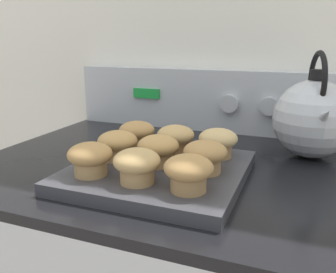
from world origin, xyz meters
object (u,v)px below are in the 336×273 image
at_px(muffin_r2_c0, 137,133).
at_px(muffin_r2_c1, 176,138).
at_px(muffin_r1_c1, 158,149).
at_px(muffin_r0_c1, 137,165).
at_px(muffin_r1_c2, 205,155).
at_px(muffin_r1_c0, 118,144).
at_px(muffin_r2_c2, 218,142).
at_px(muffin_pan, 159,171).
at_px(tea_kettle, 313,118).
at_px(muffin_r0_c2, 189,172).
at_px(muffin_r0_c0, 90,158).

xyz_separation_m(muffin_r2_c0, muffin_r2_c1, (0.09, -0.00, 0.00)).
bearing_deg(muffin_r1_c1, muffin_r2_c0, 134.59).
relative_size(muffin_r0_c1, muffin_r2_c0, 1.00).
distance_m(muffin_r0_c1, muffin_r1_c2, 0.12).
bearing_deg(muffin_r1_c1, muffin_r1_c0, 179.62).
bearing_deg(muffin_r1_c1, muffin_r2_c2, 44.73).
relative_size(muffin_r0_c1, muffin_r2_c2, 1.00).
height_order(muffin_r1_c0, muffin_r1_c2, same).
bearing_deg(muffin_r2_c1, muffin_r2_c2, 3.10).
bearing_deg(muffin_r2_c0, muffin_r2_c1, -2.78).
height_order(muffin_r1_c0, muffin_r2_c1, same).
distance_m(muffin_pan, muffin_r2_c1, 0.09).
height_order(muffin_r1_c1, muffin_r2_c2, same).
height_order(muffin_r0_c1, muffin_r2_c1, same).
relative_size(muffin_pan, muffin_r1_c2, 4.02).
height_order(muffin_r0_c1, tea_kettle, tea_kettle).
distance_m(muffin_pan, muffin_r1_c1, 0.04).
xyz_separation_m(muffin_r0_c2, muffin_r2_c0, (-0.17, 0.17, 0.00)).
height_order(muffin_r0_c2, muffin_r1_c0, same).
distance_m(muffin_pan, muffin_r0_c0, 0.13).
relative_size(muffin_r1_c1, muffin_r2_c2, 1.00).
distance_m(muffin_r1_c2, muffin_r2_c0, 0.19).
height_order(muffin_r0_c2, muffin_r2_c2, same).
height_order(muffin_r2_c0, tea_kettle, tea_kettle).
xyz_separation_m(muffin_r1_c1, muffin_r2_c2, (0.09, 0.09, 0.00)).
bearing_deg(muffin_pan, muffin_r1_c2, -1.12).
xyz_separation_m(muffin_r0_c2, muffin_r1_c1, (-0.08, 0.09, 0.00)).
distance_m(muffin_r0_c2, muffin_r2_c2, 0.17).
relative_size(muffin_pan, muffin_r1_c1, 4.02).
distance_m(muffin_pan, muffin_r2_c0, 0.13).
xyz_separation_m(muffin_r0_c1, muffin_r0_c2, (0.08, -0.00, 0.00)).
relative_size(muffin_r0_c2, tea_kettle, 0.34).
bearing_deg(muffin_r1_c1, muffin_r0_c1, -89.34).
relative_size(muffin_r1_c0, muffin_r1_c2, 1.00).
bearing_deg(muffin_r2_c0, muffin_pan, -45.34).
bearing_deg(muffin_r2_c2, muffin_r0_c2, -90.56).
bearing_deg(muffin_r0_c2, tea_kettle, 61.53).
xyz_separation_m(muffin_r1_c0, muffin_r2_c1, (0.08, 0.08, 0.00)).
bearing_deg(muffin_r1_c2, muffin_r1_c0, 178.49).
distance_m(muffin_r2_c1, muffin_r2_c2, 0.08).
height_order(muffin_r0_c0, muffin_r1_c0, same).
distance_m(muffin_r1_c1, muffin_r2_c0, 0.12).
height_order(muffin_r1_c2, muffin_r2_c1, same).
xyz_separation_m(muffin_pan, muffin_r1_c1, (-0.00, 0.00, 0.04)).
bearing_deg(muffin_pan, muffin_r1_c1, 137.08).
bearing_deg(muffin_r0_c1, tea_kettle, 50.77).
bearing_deg(muffin_r0_c1, muffin_r2_c1, 89.46).
bearing_deg(muffin_r2_c0, muffin_r0_c2, -45.46).
xyz_separation_m(muffin_r1_c1, tea_kettle, (0.25, 0.22, 0.03)).
relative_size(muffin_pan, muffin_r0_c2, 4.02).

